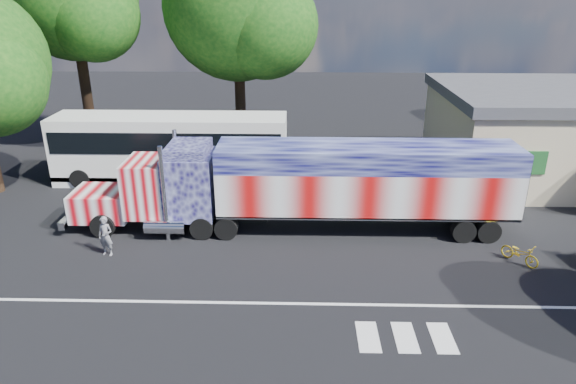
{
  "coord_description": "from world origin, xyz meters",
  "views": [
    {
      "loc": [
        0.55,
        -18.54,
        10.58
      ],
      "look_at": [
        0.0,
        3.0,
        1.9
      ],
      "focal_mm": 32.0,
      "sensor_mm": 36.0,
      "label": 1
    }
  ],
  "objects_px": {
    "coach_bus": "(171,148)",
    "woman": "(106,236)",
    "semi_truck": "(310,184)",
    "bicycle": "(520,253)",
    "tree_n_mid": "(239,7)"
  },
  "relations": [
    {
      "from": "woman",
      "to": "tree_n_mid",
      "type": "bearing_deg",
      "value": 88.39
    },
    {
      "from": "bicycle",
      "to": "tree_n_mid",
      "type": "xyz_separation_m",
      "value": [
        -12.97,
        15.78,
        8.87
      ]
    },
    {
      "from": "semi_truck",
      "to": "bicycle",
      "type": "height_order",
      "value": "semi_truck"
    },
    {
      "from": "woman",
      "to": "bicycle",
      "type": "xyz_separation_m",
      "value": [
        17.12,
        -0.26,
        -0.44
      ]
    },
    {
      "from": "coach_bus",
      "to": "woman",
      "type": "height_order",
      "value": "coach_bus"
    },
    {
      "from": "semi_truck",
      "to": "tree_n_mid",
      "type": "height_order",
      "value": "tree_n_mid"
    },
    {
      "from": "coach_bus",
      "to": "woman",
      "type": "relative_size",
      "value": 7.55
    },
    {
      "from": "bicycle",
      "to": "tree_n_mid",
      "type": "bearing_deg",
      "value": 91.75
    },
    {
      "from": "semi_truck",
      "to": "tree_n_mid",
      "type": "xyz_separation_m",
      "value": [
        -4.4,
        12.82,
        7.05
      ]
    },
    {
      "from": "tree_n_mid",
      "to": "woman",
      "type": "bearing_deg",
      "value": -104.96
    },
    {
      "from": "semi_truck",
      "to": "woman",
      "type": "relative_size",
      "value": 11.77
    },
    {
      "from": "woman",
      "to": "semi_truck",
      "type": "bearing_deg",
      "value": 30.96
    },
    {
      "from": "woman",
      "to": "tree_n_mid",
      "type": "xyz_separation_m",
      "value": [
        4.15,
        15.53,
        8.43
      ]
    },
    {
      "from": "coach_bus",
      "to": "tree_n_mid",
      "type": "bearing_deg",
      "value": 62.38
    },
    {
      "from": "coach_bus",
      "to": "bicycle",
      "type": "bearing_deg",
      "value": -29.35
    }
  ]
}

